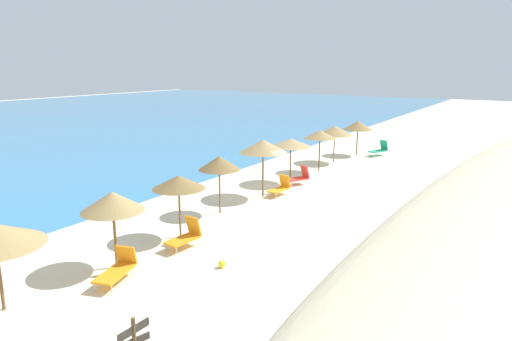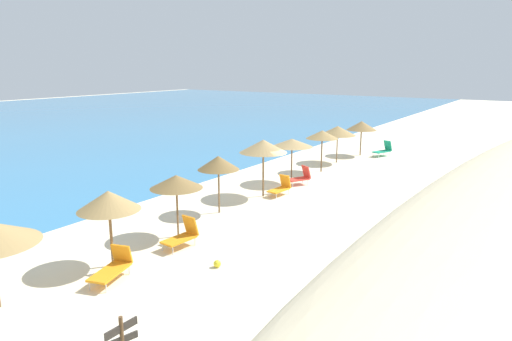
# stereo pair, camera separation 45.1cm
# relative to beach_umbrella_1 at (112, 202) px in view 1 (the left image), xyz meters

# --- Properties ---
(ground_plane) EXTENTS (160.00, 160.00, 0.00)m
(ground_plane) POSITION_rel_beach_umbrella_1_xyz_m (10.75, -1.52, -2.31)
(ground_plane) COLOR beige
(beach_umbrella_1) EXTENTS (2.08, 2.08, 2.65)m
(beach_umbrella_1) POSITION_rel_beach_umbrella_1_xyz_m (0.00, 0.00, 0.00)
(beach_umbrella_1) COLOR brown
(beach_umbrella_1) RESTS_ON ground_plane
(beach_umbrella_2) EXTENTS (2.06, 2.06, 2.52)m
(beach_umbrella_2) POSITION_rel_beach_umbrella_1_xyz_m (3.27, 0.05, -0.06)
(beach_umbrella_2) COLOR brown
(beach_umbrella_2) RESTS_ON ground_plane
(beach_umbrella_3) EXTENTS (1.91, 1.91, 2.67)m
(beach_umbrella_3) POSITION_rel_beach_umbrella_1_xyz_m (6.58, 0.56, 0.04)
(beach_umbrella_3) COLOR brown
(beach_umbrella_3) RESTS_ON ground_plane
(beach_umbrella_4) EXTENTS (2.44, 2.44, 2.98)m
(beach_umbrella_4) POSITION_rel_beach_umbrella_1_xyz_m (10.01, 0.34, 0.33)
(beach_umbrella_4) COLOR brown
(beach_umbrella_4) RESTS_ON ground_plane
(beach_umbrella_5) EXTENTS (2.38, 2.38, 2.58)m
(beach_umbrella_5) POSITION_rel_beach_umbrella_1_xyz_m (13.34, 0.51, 0.03)
(beach_umbrella_5) COLOR brown
(beach_umbrella_5) RESTS_ON ground_plane
(beach_umbrella_6) EXTENTS (2.05, 2.05, 2.66)m
(beach_umbrella_6) POSITION_rel_beach_umbrella_1_xyz_m (16.86, 0.29, 0.09)
(beach_umbrella_6) COLOR brown
(beach_umbrella_6) RESTS_ON ground_plane
(beach_umbrella_7) EXTENTS (2.50, 2.50, 2.58)m
(beach_umbrella_7) POSITION_rel_beach_umbrella_1_xyz_m (20.04, 0.62, -0.06)
(beach_umbrella_7) COLOR brown
(beach_umbrella_7) RESTS_ON ground_plane
(beach_umbrella_8) EXTENTS (2.23, 2.23, 2.60)m
(beach_umbrella_8) POSITION_rel_beach_umbrella_1_xyz_m (23.53, 0.21, -0.05)
(beach_umbrella_8) COLOR brown
(beach_umbrella_8) RESTS_ON ground_plane
(lounge_chair_0) EXTENTS (1.70, 1.16, 1.14)m
(lounge_chair_0) POSITION_rel_beach_umbrella_1_xyz_m (24.17, -1.35, -1.83)
(lounge_chair_0) COLOR #199972
(lounge_chair_0) RESTS_ON ground_plane
(lounge_chair_1) EXTENTS (1.46, 1.19, 1.08)m
(lounge_chair_1) POSITION_rel_beach_umbrella_1_xyz_m (13.16, -0.18, -1.84)
(lounge_chair_1) COLOR red
(lounge_chair_1) RESTS_ON ground_plane
(lounge_chair_2) EXTENTS (1.42, 0.74, 1.04)m
(lounge_chair_2) POSITION_rel_beach_umbrella_1_xyz_m (10.68, -0.33, -1.88)
(lounge_chair_2) COLOR orange
(lounge_chair_2) RESTS_ON ground_plane
(lounge_chair_3) EXTENTS (1.73, 1.12, 0.98)m
(lounge_chair_3) POSITION_rel_beach_umbrella_1_xyz_m (-0.66, -0.82, -1.89)
(lounge_chair_3) COLOR orange
(lounge_chair_3) RESTS_ON ground_plane
(lounge_chair_4) EXTENTS (1.45, 0.76, 1.11)m
(lounge_chair_4) POSITION_rel_beach_umbrella_1_xyz_m (2.59, -0.82, -1.84)
(lounge_chair_4) COLOR orange
(lounge_chair_4) RESTS_ON ground_plane
(beach_ball) EXTENTS (0.26, 0.26, 0.26)m
(beach_ball) POSITION_rel_beach_umbrella_1_xyz_m (1.85, -3.03, -2.18)
(beach_ball) COLOR yellow
(beach_ball) RESTS_ON ground_plane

